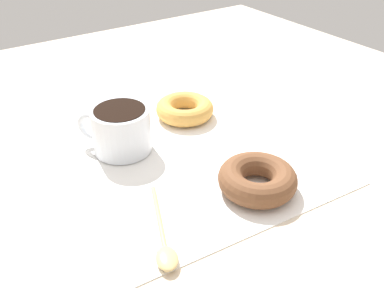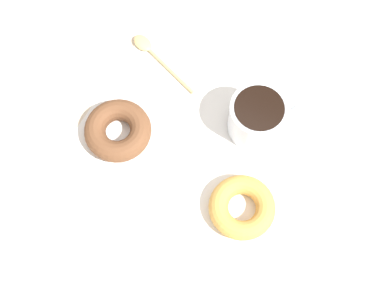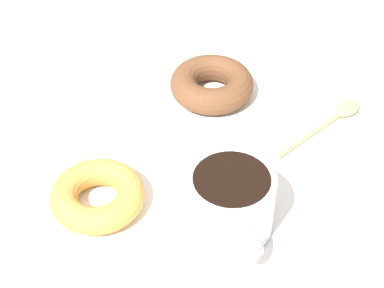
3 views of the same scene
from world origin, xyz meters
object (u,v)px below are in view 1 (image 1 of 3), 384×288
at_px(donut_near_cup, 185,109).
at_px(spoon, 164,244).
at_px(coffee_cup, 120,129).
at_px(donut_far, 257,179).

xyz_separation_m(donut_near_cup, spoon, (0.24, -0.18, -0.01)).
relative_size(coffee_cup, donut_far, 0.95).
distance_m(coffee_cup, spoon, 0.22).
bearing_deg(donut_far, spoon, -82.40).
height_order(donut_near_cup, donut_far, donut_far).
bearing_deg(spoon, donut_near_cup, 142.32).
height_order(donut_near_cup, spoon, donut_near_cup).
bearing_deg(donut_near_cup, coffee_cup, -76.62).
height_order(coffee_cup, donut_near_cup, coffee_cup).
xyz_separation_m(donut_far, spoon, (0.02, -0.15, -0.01)).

